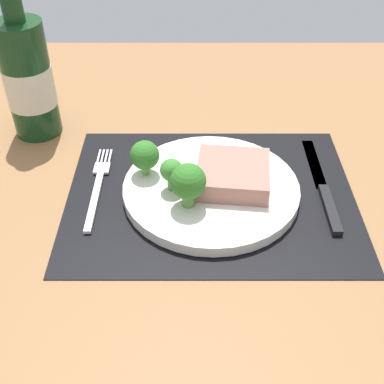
{
  "coord_description": "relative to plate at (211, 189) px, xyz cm",
  "views": [
    {
      "loc": [
        -2.77,
        -56.67,
        47.4
      ],
      "look_at": [
        -2.76,
        -1.61,
        1.9
      ],
      "focal_mm": 47.02,
      "sensor_mm": 36.0,
      "label": 1
    }
  ],
  "objects": [
    {
      "name": "steak",
      "position": [
        3.09,
        0.6,
        2.28
      ],
      "size": [
        11.36,
        11.22,
        2.95
      ],
      "primitive_type": "cube",
      "rotation": [
        0.0,
        0.0,
        -0.11
      ],
      "color": "#9E6B5B",
      "rests_on": "plate"
    },
    {
      "name": "plate",
      "position": [
        0.0,
        0.0,
        0.0
      ],
      "size": [
        25.59,
        25.59,
        1.6
      ],
      "primitive_type": "cylinder",
      "color": "silver",
      "rests_on": "placemat"
    },
    {
      "name": "ground_plane",
      "position": [
        0.0,
        0.0,
        -2.6
      ],
      "size": [
        140.0,
        110.0,
        3.0
      ],
      "primitive_type": "cube",
      "color": "brown"
    },
    {
      "name": "placemat",
      "position": [
        0.0,
        0.0,
        -0.95
      ],
      "size": [
        41.88,
        32.61,
        0.3
      ],
      "primitive_type": "cube",
      "color": "black",
      "rests_on": "ground_plane"
    },
    {
      "name": "knife",
      "position": [
        16.62,
        0.53,
        -0.5
      ],
      "size": [
        1.8,
        23.0,
        0.8
      ],
      "rotation": [
        0.0,
        0.0,
        -0.05
      ],
      "color": "black",
      "rests_on": "placemat"
    },
    {
      "name": "wine_bottle",
      "position": [
        -29.21,
        17.42,
        8.96
      ],
      "size": [
        7.93,
        7.93,
        27.31
      ],
      "color": "#143819",
      "rests_on": "ground_plane"
    },
    {
      "name": "fork",
      "position": [
        -16.78,
        1.42,
        -0.55
      ],
      "size": [
        2.4,
        19.2,
        0.5
      ],
      "rotation": [
        0.0,
        0.0,
        -0.03
      ],
      "color": "silver",
      "rests_on": "placemat"
    },
    {
      "name": "broccoli_near_steak",
      "position": [
        -9.62,
        2.8,
        4.02
      ],
      "size": [
        4.29,
        4.29,
        5.44
      ],
      "color": "#6B994C",
      "rests_on": "plate"
    },
    {
      "name": "broccoli_near_fork",
      "position": [
        -5.64,
        -0.85,
        3.95
      ],
      "size": [
        3.23,
        3.23,
        4.97
      ],
      "color": "#5B8942",
      "rests_on": "plate"
    },
    {
      "name": "broccoli_front_edge",
      "position": [
        -3.29,
        -4.36,
        4.77
      ],
      "size": [
        4.91,
        4.91,
        6.57
      ],
      "color": "#5B8942",
      "rests_on": "plate"
    }
  ]
}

